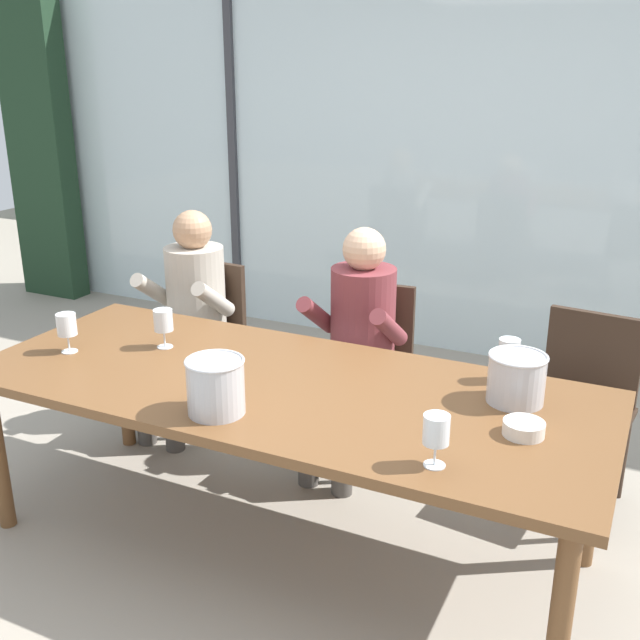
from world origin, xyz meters
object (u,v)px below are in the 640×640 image
at_px(chair_near_curtain, 204,328).
at_px(chair_center, 583,396).
at_px(chair_left_of_center, 367,357).
at_px(wine_glass_near_bucket, 509,352).
at_px(person_maroon_top, 356,334).
at_px(person_beige_jumper, 189,307).
at_px(tasting_bowl, 524,428).
at_px(ice_bucket_primary, 216,385).
at_px(wine_glass_center_pour, 436,432).
at_px(dining_table, 282,397).
at_px(ice_bucket_secondary, 517,378).
at_px(wine_glass_by_left_taster, 67,326).
at_px(wine_glass_by_right_taster, 163,322).

relative_size(chair_near_curtain, chair_center, 1.00).
distance_m(chair_left_of_center, wine_glass_near_bucket, 1.02).
height_order(chair_left_of_center, person_maroon_top, person_maroon_top).
relative_size(chair_left_of_center, chair_center, 1.00).
xyz_separation_m(person_beige_jumper, tasting_bowl, (1.94, -0.82, 0.09)).
distance_m(chair_left_of_center, ice_bucket_primary, 1.31).
bearing_deg(wine_glass_near_bucket, chair_center, 63.95).
distance_m(person_maroon_top, wine_glass_center_pour, 1.37).
relative_size(dining_table, wine_glass_near_bucket, 14.54).
xyz_separation_m(chair_left_of_center, wine_glass_near_bucket, (0.80, -0.52, 0.36)).
relative_size(dining_table, chair_near_curtain, 2.89).
distance_m(dining_table, chair_near_curtain, 1.39).
bearing_deg(dining_table, ice_bucket_secondary, 14.42).
height_order(wine_glass_by_left_taster, wine_glass_near_bucket, same).
height_order(chair_left_of_center, wine_glass_by_right_taster, wine_glass_by_right_taster).
bearing_deg(chair_left_of_center, tasting_bowl, -49.40).
xyz_separation_m(chair_left_of_center, person_maroon_top, (-0.01, -0.14, 0.17)).
xyz_separation_m(person_beige_jumper, wine_glass_by_right_taster, (0.35, -0.67, 0.18)).
bearing_deg(chair_center, ice_bucket_secondary, -98.21).
bearing_deg(chair_left_of_center, person_beige_jumper, -176.26).
bearing_deg(dining_table, wine_glass_near_bucket, 26.87).
xyz_separation_m(chair_center, ice_bucket_primary, (-1.13, -1.25, 0.34)).
height_order(chair_near_curtain, wine_glass_by_right_taster, wine_glass_by_right_taster).
distance_m(person_beige_jumper, tasting_bowl, 2.11).
height_order(chair_left_of_center, chair_center, same).
distance_m(dining_table, ice_bucket_secondary, 0.90).
distance_m(person_maroon_top, wine_glass_by_left_taster, 1.33).
relative_size(chair_near_curtain, chair_left_of_center, 1.00).
height_order(chair_center, wine_glass_center_pour, wine_glass_center_pour).
xyz_separation_m(dining_table, person_maroon_top, (-0.01, 0.79, 0.00)).
bearing_deg(dining_table, tasting_bowl, -1.82).
xyz_separation_m(chair_left_of_center, wine_glass_center_pour, (0.74, -1.28, 0.35)).
xyz_separation_m(chair_near_curtain, chair_left_of_center, (1.00, -0.01, 0.00)).
xyz_separation_m(dining_table, wine_glass_by_left_taster, (-0.99, -0.11, 0.18)).
distance_m(chair_near_curtain, wine_glass_by_right_taster, 0.97).
xyz_separation_m(chair_center, wine_glass_by_left_taster, (-2.03, -1.03, 0.35)).
relative_size(person_maroon_top, tasting_bowl, 8.46).
bearing_deg(chair_center, wine_glass_by_right_taster, -147.99).
relative_size(chair_near_curtain, ice_bucket_secondary, 4.02).
height_order(dining_table, wine_glass_center_pour, wine_glass_center_pour).
height_order(wine_glass_by_left_taster, wine_glass_by_right_taster, same).
relative_size(dining_table, person_maroon_top, 2.12).
relative_size(chair_center, wine_glass_near_bucket, 5.03).
distance_m(wine_glass_center_pour, wine_glass_by_right_taster, 1.46).
height_order(person_maroon_top, wine_glass_by_left_taster, person_maroon_top).
bearing_deg(wine_glass_center_pour, chair_near_curtain, 143.54).
xyz_separation_m(chair_left_of_center, person_beige_jumper, (-0.99, -0.14, 0.17)).
bearing_deg(ice_bucket_primary, person_maroon_top, 86.43).
relative_size(chair_near_curtain, person_beige_jumper, 0.73).
height_order(chair_left_of_center, wine_glass_center_pour, wine_glass_center_pour).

